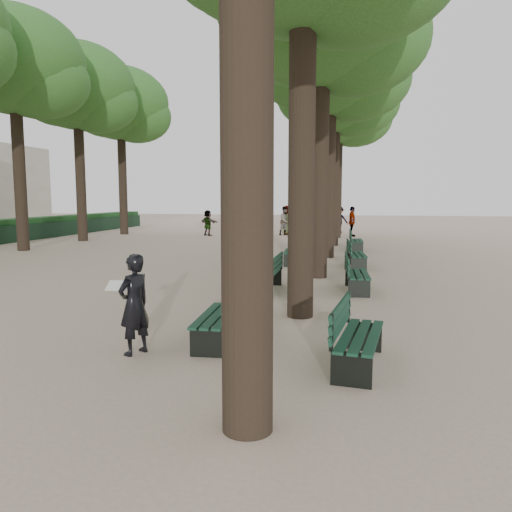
# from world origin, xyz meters

# --- Properties ---
(ground) EXTENTS (120.00, 120.00, 0.00)m
(ground) POSITION_xyz_m (0.00, 0.00, 0.00)
(ground) COLOR #C0A591
(ground) RESTS_ON ground
(tree_central_2) EXTENTS (6.00, 6.00, 9.95)m
(tree_central_2) POSITION_xyz_m (1.50, 8.00, 7.65)
(tree_central_2) COLOR #33261C
(tree_central_2) RESTS_ON ground
(tree_central_3) EXTENTS (6.00, 6.00, 9.95)m
(tree_central_3) POSITION_xyz_m (1.50, 13.00, 7.65)
(tree_central_3) COLOR #33261C
(tree_central_3) RESTS_ON ground
(tree_central_4) EXTENTS (6.00, 6.00, 9.95)m
(tree_central_4) POSITION_xyz_m (1.50, 18.00, 7.65)
(tree_central_4) COLOR #33261C
(tree_central_4) RESTS_ON ground
(tree_central_5) EXTENTS (6.00, 6.00, 9.95)m
(tree_central_5) POSITION_xyz_m (1.50, 23.00, 7.65)
(tree_central_5) COLOR #33261C
(tree_central_5) RESTS_ON ground
(tree_far_3) EXTENTS (6.00, 6.00, 10.45)m
(tree_far_3) POSITION_xyz_m (-12.00, 13.00, 8.14)
(tree_far_3) COLOR #33261C
(tree_far_3) RESTS_ON ground
(tree_far_4) EXTENTS (6.00, 6.00, 10.45)m
(tree_far_4) POSITION_xyz_m (-12.00, 18.00, 8.14)
(tree_far_4) COLOR #33261C
(tree_far_4) RESTS_ON ground
(tree_far_5) EXTENTS (6.00, 6.00, 10.45)m
(tree_far_5) POSITION_xyz_m (-12.00, 23.00, 8.14)
(tree_far_5) COLOR #33261C
(tree_far_5) RESTS_ON ground
(bench_left_0) EXTENTS (0.67, 1.83, 0.92)m
(bench_left_0) POSITION_xyz_m (0.37, 0.95, 0.27)
(bench_left_0) COLOR black
(bench_left_0) RESTS_ON ground
(bench_left_1) EXTENTS (0.58, 1.80, 0.92)m
(bench_left_1) POSITION_xyz_m (0.37, 5.63, 0.27)
(bench_left_1) COLOR black
(bench_left_1) RESTS_ON ground
(bench_left_2) EXTENTS (0.72, 1.84, 0.92)m
(bench_left_2) POSITION_xyz_m (0.37, 10.80, 0.27)
(bench_left_2) COLOR black
(bench_left_2) RESTS_ON ground
(bench_left_3) EXTENTS (0.72, 1.84, 0.92)m
(bench_left_3) POSITION_xyz_m (0.37, 15.17, 0.27)
(bench_left_3) COLOR black
(bench_left_3) RESTS_ON ground
(bench_right_0) EXTENTS (0.79, 1.86, 0.92)m
(bench_right_0) POSITION_xyz_m (2.63, 0.17, 0.27)
(bench_right_0) COLOR black
(bench_right_0) RESTS_ON ground
(bench_right_1) EXTENTS (0.68, 1.83, 0.92)m
(bench_right_1) POSITION_xyz_m (2.63, 5.94, 0.27)
(bench_right_1) COLOR black
(bench_right_1) RESTS_ON ground
(bench_right_2) EXTENTS (0.73, 1.84, 0.92)m
(bench_right_2) POSITION_xyz_m (2.63, 10.34, 0.27)
(bench_right_2) COLOR black
(bench_right_2) RESTS_ON ground
(bench_right_3) EXTENTS (0.65, 1.82, 0.92)m
(bench_right_3) POSITION_xyz_m (2.63, 15.90, 0.27)
(bench_right_3) COLOR black
(bench_right_3) RESTS_ON ground
(man_with_map) EXTENTS (0.70, 0.69, 1.54)m
(man_with_map) POSITION_xyz_m (-0.71, 0.11, 0.77)
(man_with_map) COLOR black
(man_with_map) RESTS_ON ground
(pedestrian_a) EXTENTS (0.87, 0.88, 1.80)m
(pedestrian_a) POSITION_xyz_m (-1.71, 24.25, 0.90)
(pedestrian_a) COLOR #262628
(pedestrian_a) RESTS_ON ground
(pedestrian_c) EXTENTS (0.44, 1.09, 1.81)m
(pedestrian_c) POSITION_xyz_m (2.39, 23.89, 0.91)
(pedestrian_c) COLOR #262628
(pedestrian_c) RESTS_ON ground
(pedestrian_d) EXTENTS (0.65, 0.97, 1.85)m
(pedestrian_d) POSITION_xyz_m (-1.69, 24.74, 0.92)
(pedestrian_d) COLOR #262628
(pedestrian_d) RESTS_ON ground
(pedestrian_b) EXTENTS (1.18, 0.63, 1.74)m
(pedestrian_b) POSITION_xyz_m (1.55, 27.04, 0.87)
(pedestrian_b) COLOR #262628
(pedestrian_b) RESTS_ON ground
(pedestrian_e) EXTENTS (1.40, 1.06, 1.58)m
(pedestrian_e) POSITION_xyz_m (-6.39, 22.96, 0.79)
(pedestrian_e) COLOR #262628
(pedestrian_e) RESTS_ON ground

